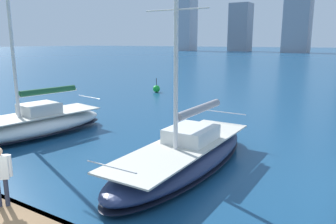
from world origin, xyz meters
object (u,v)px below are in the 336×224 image
(sailboat_grey, at_px, (185,154))
(person_white_shirt, at_px, (0,171))
(channel_buoy, at_px, (156,89))
(sailboat_forest, at_px, (32,124))

(sailboat_grey, height_order, person_white_shirt, sailboat_grey)
(sailboat_grey, distance_m, person_white_shirt, 6.66)
(sailboat_grey, bearing_deg, channel_buoy, -52.90)
(sailboat_forest, bearing_deg, sailboat_grey, -178.14)
(sailboat_grey, xyz_separation_m, person_white_shirt, (2.11, 6.23, 1.01))
(channel_buoy, bearing_deg, person_white_shirt, 114.16)
(sailboat_grey, relative_size, channel_buoy, 6.65)
(sailboat_grey, bearing_deg, sailboat_forest, 1.86)
(sailboat_grey, height_order, sailboat_forest, sailboat_forest)
(sailboat_forest, bearing_deg, channel_buoy, -79.63)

